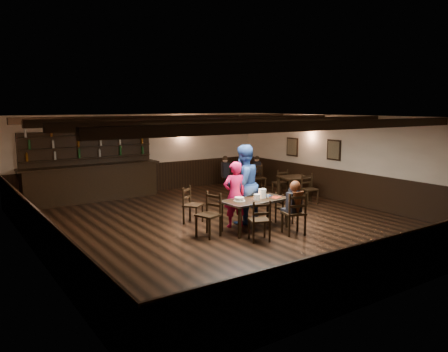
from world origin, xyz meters
TOP-DOWN VIEW (x-y plane):
  - ground at (0.00, 0.00)m, footprint 10.00×10.00m
  - room_shell at (0.01, 0.04)m, footprint 9.02×10.02m
  - dining_table at (0.29, -0.82)m, footprint 1.66×0.89m
  - chair_near_left at (-0.20, -1.63)m, footprint 0.55×0.54m
  - chair_near_right at (0.78, -1.70)m, footprint 0.58×0.57m
  - chair_end_left at (-0.86, -0.64)m, footprint 0.57×0.58m
  - chair_end_right at (1.20, -0.78)m, footprint 0.40×0.42m
  - chair_far_pushed at (-0.70, 0.60)m, footprint 0.60×0.60m
  - woman_pink at (0.03, -0.34)m, footprint 0.66×0.50m
  - man_blue at (0.42, -0.16)m, footprint 1.07×0.88m
  - seated_person at (0.81, -1.63)m, footprint 0.34×0.51m
  - cake at (-0.13, -0.75)m, footprint 0.28×0.28m
  - plate_stack_a at (0.27, -0.91)m, footprint 0.15×0.15m
  - plate_stack_b at (0.53, -0.80)m, footprint 0.19×0.19m
  - tea_light at (0.33, -0.74)m, footprint 0.04×0.04m
  - salt_shaker at (0.65, -0.87)m, footprint 0.04×0.04m
  - pepper_shaker at (0.71, -0.91)m, footprint 0.04×0.04m
  - drink_glass at (0.62, -0.67)m, footprint 0.06×0.06m
  - menu_red at (0.85, -0.92)m, footprint 0.36×0.31m
  - menu_blue at (0.80, -0.64)m, footprint 0.33×0.29m
  - bar_counter at (-1.93, 4.72)m, footprint 4.35×0.70m
  - back_table_a at (3.44, 1.17)m, footprint 1.00×1.00m
  - back_table_b at (3.38, 3.64)m, footprint 1.13×1.13m
  - bg_patron_left at (2.54, 3.76)m, footprint 0.33×0.42m
  - bg_patron_right at (3.93, 3.70)m, footprint 0.28×0.37m

SIDE VIEW (x-z plane):
  - ground at x=0.00m, z-range 0.00..0.00m
  - chair_end_right at x=1.20m, z-range 0.07..0.87m
  - chair_near_left at x=-0.20m, z-range 0.08..1.01m
  - chair_far_pushed at x=-0.70m, z-range 0.08..1.02m
  - chair_near_right at x=0.78m, z-range 0.08..1.09m
  - chair_end_left at x=-0.86m, z-range 0.08..1.10m
  - back_table_a at x=3.44m, z-range 0.28..1.03m
  - back_table_b at x=3.38m, z-range 0.28..1.03m
  - dining_table at x=0.29m, z-range 0.30..1.05m
  - bar_counter at x=-1.93m, z-range -0.37..1.83m
  - menu_red at x=0.85m, z-range 0.75..0.76m
  - menu_blue at x=0.80m, z-range 0.75..0.76m
  - tea_light at x=0.33m, z-range 0.75..0.80m
  - cake at x=-0.13m, z-range 0.75..0.84m
  - pepper_shaker at x=0.71m, z-range 0.75..0.84m
  - salt_shaker at x=0.65m, z-range 0.75..0.85m
  - drink_glass at x=0.62m, z-range 0.75..0.85m
  - bg_patron_right at x=3.93m, z-range 0.46..1.14m
  - woman_pink at x=0.03m, z-range 0.00..1.64m
  - plate_stack_a at x=0.27m, z-range 0.75..0.90m
  - seated_person at x=0.81m, z-range 0.42..1.25m
  - bg_patron_left at x=2.54m, z-range 0.47..1.23m
  - plate_stack_b at x=0.53m, z-range 0.75..0.98m
  - man_blue at x=0.42m, z-range 0.00..2.01m
  - room_shell at x=0.01m, z-range 0.39..3.10m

